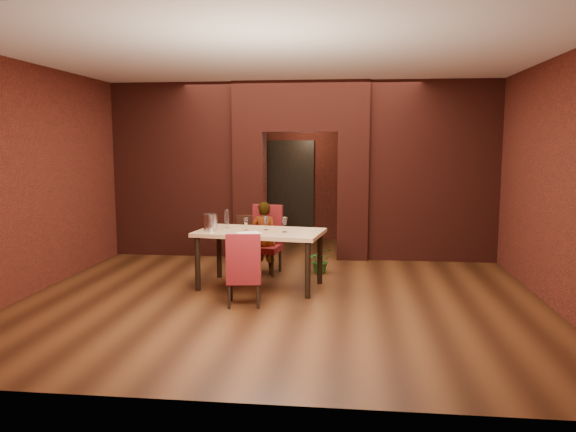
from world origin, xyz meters
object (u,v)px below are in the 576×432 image
object	(u,v)px
person_seated	(264,238)
wine_glass_a	(246,224)
wine_glass_b	(266,223)
dining_table	(260,259)
chair_far	(264,240)
potted_plant	(321,260)
chair_near	(244,269)
wine_bucket	(210,222)
wine_glass_c	(285,225)
water_bottle	(227,219)

from	to	relation	value
person_seated	wine_glass_a	bearing A→B (deg)	84.09
wine_glass_a	wine_glass_b	world-z (taller)	wine_glass_b
dining_table	chair_far	world-z (taller)	chair_far
chair_far	potted_plant	size ratio (longest dim) A/B	2.62
chair_near	potted_plant	xyz separation A→B (m)	(0.89, 1.93, -0.27)
potted_plant	wine_bucket	bearing A→B (deg)	-144.93
wine_glass_b	wine_bucket	distance (m)	0.81
dining_table	wine_glass_b	distance (m)	0.53
wine_glass_b	chair_far	bearing A→B (deg)	101.33
dining_table	wine_glass_b	world-z (taller)	wine_glass_b
wine_glass_c	water_bottle	size ratio (longest dim) A/B	0.76
wine_glass_a	chair_near	bearing A→B (deg)	-80.94
chair_near	chair_far	bearing A→B (deg)	-97.61
chair_far	water_bottle	distance (m)	0.92
water_bottle	chair_near	bearing A→B (deg)	-67.19
chair_near	water_bottle	bearing A→B (deg)	-75.50
chair_near	potted_plant	distance (m)	2.14
wine_glass_c	chair_far	bearing A→B (deg)	115.03
chair_near	wine_glass_c	size ratio (longest dim) A/B	4.47
chair_near	water_bottle	distance (m)	1.32
dining_table	wine_bucket	size ratio (longest dim) A/B	7.31
chair_near	wine_glass_b	world-z (taller)	wine_glass_b
water_bottle	chair_far	bearing A→B (deg)	56.17
wine_glass_c	wine_bucket	size ratio (longest dim) A/B	0.88
wine_glass_a	potted_plant	world-z (taller)	wine_glass_a
dining_table	chair_far	bearing A→B (deg)	103.54
person_seated	wine_glass_c	size ratio (longest dim) A/B	5.45
chair_near	wine_glass_c	bearing A→B (deg)	-126.08
wine_glass_b	wine_glass_c	world-z (taller)	wine_glass_c
chair_near	wine_bucket	world-z (taller)	wine_bucket
wine_glass_a	potted_plant	size ratio (longest dim) A/B	0.43
chair_near	wine_bucket	distance (m)	1.17
wine_glass_a	wine_glass_b	xyz separation A→B (m)	(0.29, 0.05, 0.01)
water_bottle	potted_plant	xyz separation A→B (m)	(1.37, 0.80, -0.77)
chair_far	wine_bucket	world-z (taller)	chair_far
wine_bucket	wine_glass_a	bearing A→B (deg)	10.90
dining_table	potted_plant	bearing A→B (deg)	58.45
chair_far	wine_glass_c	distance (m)	1.15
wine_glass_b	wine_glass_c	xyz separation A→B (m)	(0.29, -0.17, 0.01)
water_bottle	potted_plant	distance (m)	1.76
wine_glass_a	wine_glass_c	xyz separation A→B (m)	(0.58, -0.12, 0.02)
wine_glass_b	wine_glass_c	bearing A→B (deg)	-30.06
wine_glass_c	wine_bucket	bearing A→B (deg)	178.90
person_seated	water_bottle	distance (m)	0.88
wine_glass_a	potted_plant	distance (m)	1.61
potted_plant	wine_glass_a	bearing A→B (deg)	-136.55
chair_far	chair_near	size ratio (longest dim) A/B	1.14
wine_glass_a	person_seated	bearing A→B (deg)	80.36
chair_far	potted_plant	distance (m)	0.99
dining_table	wine_glass_a	xyz separation A→B (m)	(-0.21, 0.01, 0.51)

